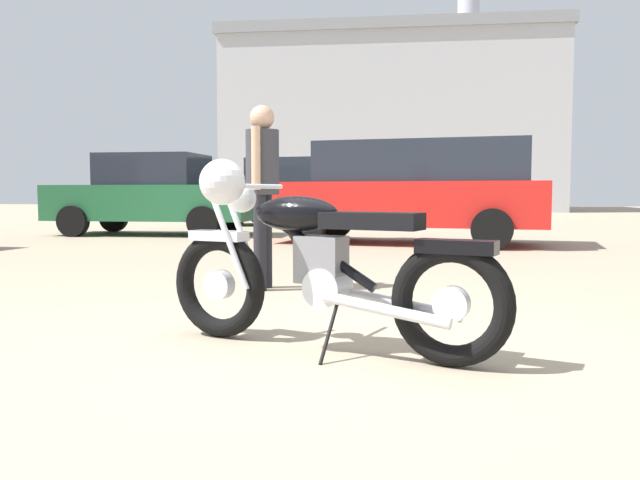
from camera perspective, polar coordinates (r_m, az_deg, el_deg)
The scene contains 7 objects.
ground_plane at distance 3.70m, azimuth 0.77°, elevation -9.54°, with size 80.00×80.00×0.00m, color gray.
vintage_motorcycle at distance 3.56m, azimuth -0.56°, elevation -2.03°, with size 2.02×0.80×1.07m.
bystander at distance 5.85m, azimuth -5.12°, elevation 5.57°, with size 0.30×0.46×1.66m.
white_estate_far at distance 11.19m, azimuth 8.11°, elevation 4.50°, with size 4.87×2.38×1.74m.
dark_sedan_left at distance 17.11m, azimuth -2.54°, elevation 4.35°, with size 4.07×2.18×1.78m.
red_hatchback_near at distance 13.86m, azimuth -14.45°, elevation 3.91°, with size 4.25×2.02×1.67m.
industrial_building at distance 34.83m, azimuth 6.35°, elevation 10.02°, with size 16.68×12.18×19.46m.
Camera 1 is at (0.61, -3.54, 0.88)m, focal length 36.14 mm.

